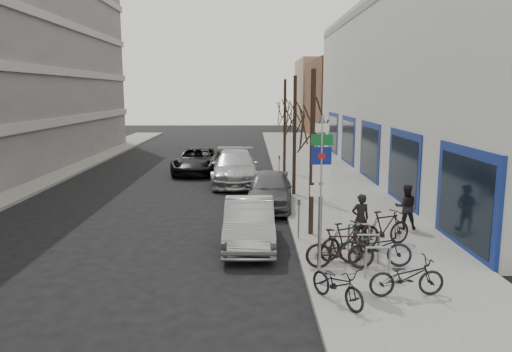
{
  "coord_description": "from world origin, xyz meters",
  "views": [
    {
      "loc": [
        0.62,
        -12.43,
        4.79
      ],
      "look_at": [
        0.8,
        4.03,
        2.0
      ],
      "focal_mm": 35.0,
      "sensor_mm": 36.0,
      "label": 1
    }
  ],
  "objects_px": {
    "meter_mid": "(287,183)",
    "parked_car_mid": "(270,189)",
    "highway_sign_pole": "(321,185)",
    "bike_near_left": "(338,281)",
    "bike_far_curb": "(407,273)",
    "tree_far": "(285,104)",
    "parked_car_back": "(235,167)",
    "bike_mid_inner": "(346,240)",
    "bike_rack": "(368,245)",
    "bike_mid_curb": "(375,244)",
    "meter_front": "(299,215)",
    "lane_car": "(197,160)",
    "bike_far_inner": "(385,228)",
    "tree_mid": "(295,107)",
    "pedestrian_near": "(360,219)",
    "pedestrian_far": "(406,206)",
    "meter_back": "(279,165)",
    "bike_near_right": "(340,248)",
    "parked_car_front": "(249,223)",
    "tree_near": "(313,114)"
  },
  "relations": [
    {
      "from": "highway_sign_pole",
      "to": "pedestrian_near",
      "type": "bearing_deg",
      "value": 57.02
    },
    {
      "from": "tree_mid",
      "to": "pedestrian_near",
      "type": "relative_size",
      "value": 3.53
    },
    {
      "from": "meter_mid",
      "to": "bike_near_left",
      "type": "height_order",
      "value": "meter_mid"
    },
    {
      "from": "bike_rack",
      "to": "bike_mid_curb",
      "type": "bearing_deg",
      "value": -37.87
    },
    {
      "from": "meter_mid",
      "to": "bike_mid_curb",
      "type": "bearing_deg",
      "value": -77.21
    },
    {
      "from": "bike_rack",
      "to": "parked_car_front",
      "type": "height_order",
      "value": "parked_car_front"
    },
    {
      "from": "highway_sign_pole",
      "to": "meter_mid",
      "type": "bearing_deg",
      "value": 91.68
    },
    {
      "from": "bike_rack",
      "to": "tree_near",
      "type": "height_order",
      "value": "tree_near"
    },
    {
      "from": "tree_mid",
      "to": "bike_far_inner",
      "type": "distance_m",
      "value": 8.85
    },
    {
      "from": "tree_far",
      "to": "parked_car_back",
      "type": "distance_m",
      "value": 5.2
    },
    {
      "from": "bike_near_left",
      "to": "meter_mid",
      "type": "bearing_deg",
      "value": 61.2
    },
    {
      "from": "meter_mid",
      "to": "lane_car",
      "type": "relative_size",
      "value": 0.24
    },
    {
      "from": "meter_mid",
      "to": "parked_car_back",
      "type": "height_order",
      "value": "parked_car_back"
    },
    {
      "from": "bike_far_curb",
      "to": "bike_mid_inner",
      "type": "bearing_deg",
      "value": 14.58
    },
    {
      "from": "pedestrian_near",
      "to": "bike_near_right",
      "type": "bearing_deg",
      "value": 56.86
    },
    {
      "from": "highway_sign_pole",
      "to": "bike_far_curb",
      "type": "relative_size",
      "value": 2.38
    },
    {
      "from": "parked_car_mid",
      "to": "parked_car_front",
      "type": "bearing_deg",
      "value": -94.59
    },
    {
      "from": "pedestrian_far",
      "to": "meter_back",
      "type": "bearing_deg",
      "value": -62.61
    },
    {
      "from": "bike_far_inner",
      "to": "pedestrian_far",
      "type": "relative_size",
      "value": 1.23
    },
    {
      "from": "parked_car_front",
      "to": "pedestrian_near",
      "type": "bearing_deg",
      "value": -4.68
    },
    {
      "from": "bike_mid_curb",
      "to": "parked_car_mid",
      "type": "xyz_separation_m",
      "value": [
        -2.57,
        7.43,
        0.04
      ]
    },
    {
      "from": "tree_mid",
      "to": "bike_near_right",
      "type": "xyz_separation_m",
      "value": [
        0.37,
        -9.81,
        -3.4
      ]
    },
    {
      "from": "bike_far_inner",
      "to": "bike_mid_curb",
      "type": "bearing_deg",
      "value": 131.73
    },
    {
      "from": "bike_near_left",
      "to": "meter_back",
      "type": "bearing_deg",
      "value": 60.48
    },
    {
      "from": "highway_sign_pole",
      "to": "meter_mid",
      "type": "distance_m",
      "value": 8.65
    },
    {
      "from": "meter_mid",
      "to": "parked_car_mid",
      "type": "relative_size",
      "value": 0.28
    },
    {
      "from": "tree_near",
      "to": "bike_mid_curb",
      "type": "xyz_separation_m",
      "value": [
        1.37,
        -3.04,
        -3.37
      ]
    },
    {
      "from": "tree_far",
      "to": "bike_near_left",
      "type": "relative_size",
      "value": 3.25
    },
    {
      "from": "bike_far_curb",
      "to": "parked_car_mid",
      "type": "xyz_separation_m",
      "value": [
        -2.79,
        9.5,
        0.09
      ]
    },
    {
      "from": "bike_near_left",
      "to": "bike_far_curb",
      "type": "xyz_separation_m",
      "value": [
        1.65,
        0.38,
        0.02
      ]
    },
    {
      "from": "tree_far",
      "to": "bike_far_curb",
      "type": "distance_m",
      "value": 18.5
    },
    {
      "from": "meter_front",
      "to": "bike_far_inner",
      "type": "bearing_deg",
      "value": -20.24
    },
    {
      "from": "tree_near",
      "to": "meter_front",
      "type": "bearing_deg",
      "value": -131.99
    },
    {
      "from": "bike_rack",
      "to": "tree_far",
      "type": "height_order",
      "value": "tree_far"
    },
    {
      "from": "parked_car_front",
      "to": "bike_rack",
      "type": "bearing_deg",
      "value": -33.43
    },
    {
      "from": "highway_sign_pole",
      "to": "pedestrian_far",
      "type": "height_order",
      "value": "highway_sign_pole"
    },
    {
      "from": "tree_far",
      "to": "parked_car_back",
      "type": "height_order",
      "value": "tree_far"
    },
    {
      "from": "bike_far_inner",
      "to": "parked_car_front",
      "type": "distance_m",
      "value": 4.14
    },
    {
      "from": "meter_front",
      "to": "bike_near_left",
      "type": "relative_size",
      "value": 0.75
    },
    {
      "from": "tree_far",
      "to": "meter_back",
      "type": "height_order",
      "value": "tree_far"
    },
    {
      "from": "meter_back",
      "to": "bike_mid_curb",
      "type": "relative_size",
      "value": 0.66
    },
    {
      "from": "parked_car_mid",
      "to": "parked_car_back",
      "type": "xyz_separation_m",
      "value": [
        -1.6,
        5.66,
        0.07
      ]
    },
    {
      "from": "tree_mid",
      "to": "bike_far_curb",
      "type": "xyz_separation_m",
      "value": [
        1.59,
        -11.61,
        -3.41
      ]
    },
    {
      "from": "bike_mid_inner",
      "to": "lane_car",
      "type": "distance_m",
      "value": 17.06
    },
    {
      "from": "bike_near_right",
      "to": "tree_mid",
      "type": "bearing_deg",
      "value": 4.03
    },
    {
      "from": "bike_rack",
      "to": "meter_mid",
      "type": "bearing_deg",
      "value": 101.8
    },
    {
      "from": "bike_far_inner",
      "to": "tree_mid",
      "type": "bearing_deg",
      "value": -10.76
    },
    {
      "from": "bike_near_left",
      "to": "pedestrian_near",
      "type": "distance_m",
      "value": 4.69
    },
    {
      "from": "tree_far",
      "to": "pedestrian_near",
      "type": "distance_m",
      "value": 14.47
    },
    {
      "from": "highway_sign_pole",
      "to": "bike_mid_inner",
      "type": "relative_size",
      "value": 2.33
    }
  ]
}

